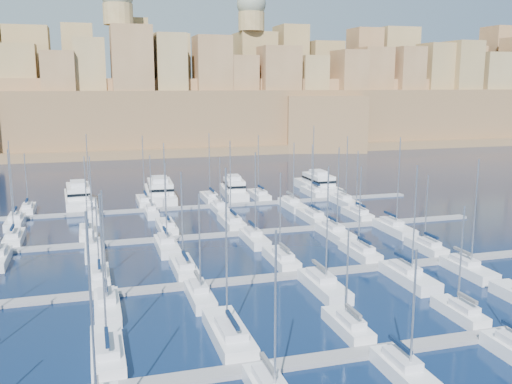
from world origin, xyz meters
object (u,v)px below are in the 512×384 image
object	(u,v)px
sailboat_2	(229,334)
motor_yacht_a	(79,196)
motor_yacht_d	(318,184)
sailboat_4	(460,312)
motor_yacht_c	(234,190)
motor_yacht_b	(160,192)

from	to	relation	value
sailboat_2	motor_yacht_a	size ratio (longest dim) A/B	0.96
motor_yacht_a	sailboat_2	bearing A→B (deg)	-78.19
motor_yacht_a	motor_yacht_d	world-z (taller)	same
sailboat_4	sailboat_2	bearing A→B (deg)	176.42
sailboat_4	motor_yacht_c	distance (m)	70.07
motor_yacht_c	motor_yacht_a	bearing A→B (deg)	177.21
sailboat_2	motor_yacht_c	xyz separation A→B (m)	(17.69, 68.17, 0.94)
sailboat_2	motor_yacht_b	bearing A→B (deg)	88.36
motor_yacht_c	motor_yacht_d	size ratio (longest dim) A/B	0.86
motor_yacht_a	motor_yacht_b	world-z (taller)	same
motor_yacht_b	motor_yacht_d	size ratio (longest dim) A/B	1.14
sailboat_2	motor_yacht_d	xyz separation A→B (m)	(37.76, 69.40, 0.94)
sailboat_4	motor_yacht_d	xyz separation A→B (m)	(13.07, 70.95, 1.01)
sailboat_2	motor_yacht_b	distance (m)	70.46
sailboat_2	sailboat_4	bearing A→B (deg)	-3.58
motor_yacht_a	motor_yacht_c	distance (m)	32.32
sailboat_2	motor_yacht_d	world-z (taller)	sailboat_2
motor_yacht_c	motor_yacht_d	xyz separation A→B (m)	(20.06, 1.23, 0.00)
motor_yacht_b	motor_yacht_c	bearing A→B (deg)	-8.19
motor_yacht_a	motor_yacht_b	distance (m)	16.61
sailboat_4	motor_yacht_a	distance (m)	81.39
motor_yacht_b	motor_yacht_d	distance (m)	35.76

